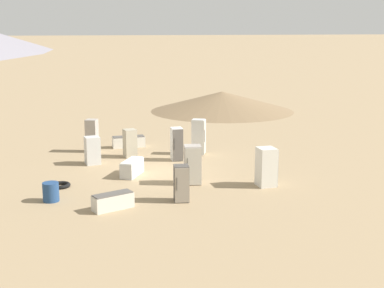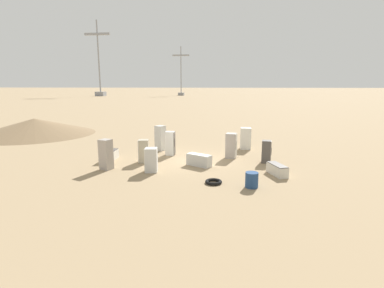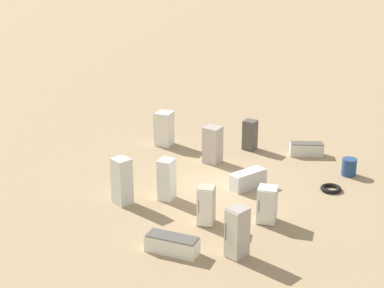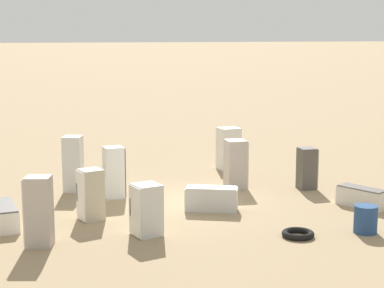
# 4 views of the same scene
# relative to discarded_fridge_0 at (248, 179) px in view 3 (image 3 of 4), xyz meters

# --- Properties ---
(ground_plane) EXTENTS (1000.00, 1000.00, 0.00)m
(ground_plane) POSITION_rel_discarded_fridge_0_xyz_m (0.37, -1.38, -0.37)
(ground_plane) COLOR #9E8460
(discarded_fridge_0) EXTENTS (1.68, 1.33, 0.74)m
(discarded_fridge_0) POSITION_rel_discarded_fridge_0_xyz_m (0.00, 0.00, 0.00)
(discarded_fridge_0) COLOR silver
(discarded_fridge_0) RESTS_ON ground_plane
(discarded_fridge_1) EXTENTS (0.83, 0.84, 1.72)m
(discarded_fridge_1) POSITION_rel_discarded_fridge_0_xyz_m (-2.03, -2.38, 0.49)
(discarded_fridge_1) COLOR #A89E93
(discarded_fridge_1) RESTS_ON ground_plane
(discarded_fridge_2) EXTENTS (0.65, 1.85, 0.64)m
(discarded_fridge_2) POSITION_rel_discarded_fridge_0_xyz_m (6.12, -0.76, -0.05)
(discarded_fridge_2) COLOR silver
(discarded_fridge_2) RESTS_ON ground_plane
(discarded_fridge_3) EXTENTS (0.68, 0.58, 1.72)m
(discarded_fridge_3) POSITION_rel_discarded_fridge_0_xyz_m (2.32, -2.71, 0.49)
(discarded_fridge_3) COLOR white
(discarded_fridge_3) RESTS_ON ground_plane
(discarded_fridge_4) EXTENTS (0.80, 0.79, 1.41)m
(discarded_fridge_4) POSITION_rel_discarded_fridge_0_xyz_m (2.66, 1.59, 0.34)
(discarded_fridge_4) COLOR silver
(discarded_fridge_4) RESTS_ON ground_plane
(discarded_fridge_5) EXTENTS (0.68, 0.66, 1.46)m
(discarded_fridge_5) POSITION_rel_discarded_fridge_0_xyz_m (-4.29, -1.30, 0.36)
(discarded_fridge_5) COLOR #4C4742
(discarded_fridge_5) RESTS_ON ground_plane
(discarded_fridge_6) EXTENTS (0.80, 0.80, 1.70)m
(discarded_fridge_6) POSITION_rel_discarded_fridge_0_xyz_m (-3.21, -5.39, 0.48)
(discarded_fridge_6) COLOR silver
(discarded_fridge_6) RESTS_ON ground_plane
(discarded_fridge_7) EXTENTS (0.85, 0.80, 1.82)m
(discarded_fridge_7) POSITION_rel_discarded_fridge_0_xyz_m (5.48, 1.36, 0.54)
(discarded_fridge_7) COLOR #A89E93
(discarded_fridge_7) RESTS_ON ground_plane
(discarded_fridge_8) EXTENTS (1.05, 1.66, 0.63)m
(discarded_fridge_8) POSITION_rel_discarded_fridge_0_xyz_m (-4.54, 1.44, -0.06)
(discarded_fridge_8) COLOR beige
(discarded_fridge_8) RESTS_ON ground_plane
(discarded_fridge_9) EXTENTS (0.76, 0.72, 1.51)m
(discarded_fridge_9) POSITION_rel_discarded_fridge_0_xyz_m (3.68, -0.47, 0.38)
(discarded_fridge_9) COLOR #B2A88E
(discarded_fridge_9) RESTS_ON ground_plane
(discarded_fridge_10) EXTENTS (0.85, 0.90, 1.93)m
(discarded_fridge_10) POSITION_rel_discarded_fridge_0_xyz_m (3.36, -4.19, 0.59)
(discarded_fridge_10) COLOR silver
(discarded_fridge_10) RESTS_ON ground_plane
(scrap_tire) EXTENTS (0.88, 0.88, 0.17)m
(scrap_tire) POSITION_rel_discarded_fridge_0_xyz_m (-1.05, 3.31, -0.29)
(scrap_tire) COLOR black
(scrap_tire) RESTS_ON ground_plane
(rusty_barrel) EXTENTS (0.64, 0.64, 0.77)m
(rusty_barrel) POSITION_rel_discarded_fridge_0_xyz_m (-2.95, 3.71, 0.01)
(rusty_barrel) COLOR navy
(rusty_barrel) RESTS_ON ground_plane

